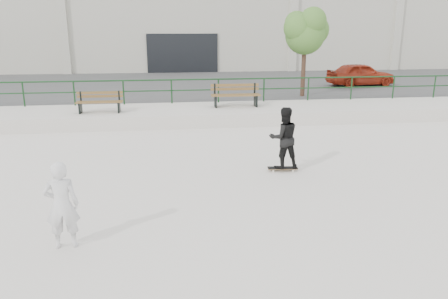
{
  "coord_description": "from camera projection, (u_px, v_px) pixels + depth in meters",
  "views": [
    {
      "loc": [
        -1.2,
        -7.81,
        3.65
      ],
      "look_at": [
        0.09,
        2.0,
        0.86
      ],
      "focal_mm": 35.0,
      "sensor_mm": 36.0,
      "label": 1
    }
  ],
  "objects": [
    {
      "name": "ground",
      "position": [
        233.0,
        219.0,
        8.6
      ],
      "size": [
        120.0,
        120.0,
        0.0
      ],
      "primitive_type": "plane",
      "color": "beige",
      "rests_on": "ground"
    },
    {
      "name": "ledge",
      "position": [
        198.0,
        114.0,
        17.6
      ],
      "size": [
        30.0,
        3.0,
        0.5
      ],
      "primitive_type": "cube",
      "color": "beige",
      "rests_on": "ground"
    },
    {
      "name": "parking_strip",
      "position": [
        187.0,
        87.0,
        25.71
      ],
      "size": [
        60.0,
        14.0,
        0.5
      ],
      "primitive_type": "cube",
      "color": "#393939",
      "rests_on": "ground"
    },
    {
      "name": "railing",
      "position": [
        195.0,
        86.0,
        18.57
      ],
      "size": [
        28.0,
        0.06,
        1.03
      ],
      "color": "#163C1A",
      "rests_on": "ledge"
    },
    {
      "name": "commercial_building",
      "position": [
        178.0,
        16.0,
        37.89
      ],
      "size": [
        44.2,
        16.33,
        8.0
      ],
      "color": "#AFAC9D",
      "rests_on": "ground"
    },
    {
      "name": "bench_left",
      "position": [
        100.0,
        102.0,
        16.58
      ],
      "size": [
        1.73,
        0.53,
        0.79
      ],
      "rotation": [
        0.0,
        0.0,
        -0.01
      ],
      "color": "brown",
      "rests_on": "ledge"
    },
    {
      "name": "bench_right",
      "position": [
        235.0,
        95.0,
        17.83
      ],
      "size": [
        2.01,
        0.63,
        0.92
      ],
      "rotation": [
        0.0,
        0.0,
        -0.02
      ],
      "color": "brown",
      "rests_on": "ledge"
    },
    {
      "name": "tree",
      "position": [
        306.0,
        30.0,
        19.85
      ],
      "size": [
        2.26,
        2.01,
        4.02
      ],
      "color": "#402820",
      "rests_on": "parking_strip"
    },
    {
      "name": "red_car",
      "position": [
        360.0,
        74.0,
        24.07
      ],
      "size": [
        3.85,
        1.91,
        1.26
      ],
      "primitive_type": "imported",
      "rotation": [
        0.0,
        0.0,
        1.69
      ],
      "color": "maroon",
      "rests_on": "parking_strip"
    },
    {
      "name": "skateboard",
      "position": [
        283.0,
        168.0,
        11.46
      ],
      "size": [
        0.8,
        0.28,
        0.09
      ],
      "rotation": [
        0.0,
        0.0,
        -0.1
      ],
      "color": "black",
      "rests_on": "ground"
    },
    {
      "name": "standing_skater",
      "position": [
        284.0,
        138.0,
        11.24
      ],
      "size": [
        0.81,
        0.65,
        1.6
      ],
      "primitive_type": "imported",
      "rotation": [
        0.0,
        0.0,
        3.2
      ],
      "color": "black",
      "rests_on": "skateboard"
    },
    {
      "name": "seated_skater",
      "position": [
        62.0,
        205.0,
        7.31
      ],
      "size": [
        0.6,
        0.42,
        1.54
      ],
      "primitive_type": "imported",
      "rotation": [
        0.0,
        0.0,
        3.24
      ],
      "color": "silver",
      "rests_on": "ground"
    }
  ]
}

